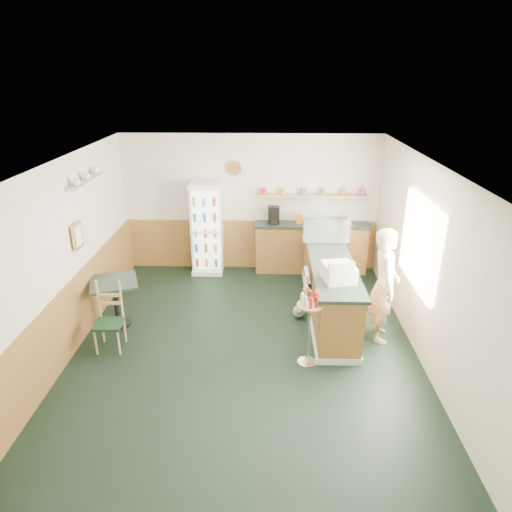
{
  "coord_description": "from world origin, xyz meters",
  "views": [
    {
      "loc": [
        0.33,
        -5.71,
        3.82
      ],
      "look_at": [
        0.16,
        0.6,
        1.22
      ],
      "focal_mm": 32.0,
      "sensor_mm": 36.0,
      "label": 1
    }
  ],
  "objects_px": {
    "drinks_fridge": "(207,228)",
    "cash_register": "(339,272)",
    "display_case": "(326,229)",
    "condiment_stand": "(309,318)",
    "shopkeeper": "(384,285)",
    "cafe_chair": "(110,313)",
    "cafe_table": "(115,294)"
  },
  "relations": [
    {
      "from": "drinks_fridge",
      "to": "cash_register",
      "type": "distance_m",
      "value": 3.36
    },
    {
      "from": "drinks_fridge",
      "to": "display_case",
      "type": "height_order",
      "value": "drinks_fridge"
    },
    {
      "from": "drinks_fridge",
      "to": "condiment_stand",
      "type": "xyz_separation_m",
      "value": [
        1.76,
        -3.09,
        -0.19
      ]
    },
    {
      "from": "shopkeeper",
      "to": "cafe_chair",
      "type": "distance_m",
      "value": 4.02
    },
    {
      "from": "cafe_table",
      "to": "condiment_stand",
      "type": "bearing_deg",
      "value": -18.04
    },
    {
      "from": "condiment_stand",
      "to": "display_case",
      "type": "bearing_deg",
      "value": 78.3
    },
    {
      "from": "display_case",
      "to": "cafe_table",
      "type": "bearing_deg",
      "value": -160.66
    },
    {
      "from": "cash_register",
      "to": "condiment_stand",
      "type": "bearing_deg",
      "value": -138.28
    },
    {
      "from": "cash_register",
      "to": "cafe_chair",
      "type": "bearing_deg",
      "value": 173.01
    },
    {
      "from": "condiment_stand",
      "to": "cash_register",
      "type": "bearing_deg",
      "value": 52.35
    },
    {
      "from": "drinks_fridge",
      "to": "display_case",
      "type": "xyz_separation_m",
      "value": [
        2.21,
        -0.94,
        0.33
      ]
    },
    {
      "from": "shopkeeper",
      "to": "cafe_chair",
      "type": "height_order",
      "value": "shopkeeper"
    },
    {
      "from": "drinks_fridge",
      "to": "cash_register",
      "type": "height_order",
      "value": "drinks_fridge"
    },
    {
      "from": "cash_register",
      "to": "cafe_table",
      "type": "distance_m",
      "value": 3.47
    },
    {
      "from": "drinks_fridge",
      "to": "condiment_stand",
      "type": "bearing_deg",
      "value": -60.31
    },
    {
      "from": "display_case",
      "to": "cash_register",
      "type": "height_order",
      "value": "display_case"
    },
    {
      "from": "cafe_chair",
      "to": "cafe_table",
      "type": "bearing_deg",
      "value": 98.4
    },
    {
      "from": "display_case",
      "to": "cafe_chair",
      "type": "height_order",
      "value": "display_case"
    },
    {
      "from": "cafe_table",
      "to": "cafe_chair",
      "type": "xyz_separation_m",
      "value": [
        0.11,
        -0.59,
        -0.01
      ]
    },
    {
      "from": "cash_register",
      "to": "condiment_stand",
      "type": "xyz_separation_m",
      "value": [
        -0.45,
        -0.58,
        -0.41
      ]
    },
    {
      "from": "cash_register",
      "to": "shopkeeper",
      "type": "relative_size",
      "value": 0.25
    },
    {
      "from": "shopkeeper",
      "to": "condiment_stand",
      "type": "distance_m",
      "value": 1.35
    },
    {
      "from": "cash_register",
      "to": "cafe_chair",
      "type": "height_order",
      "value": "cash_register"
    },
    {
      "from": "condiment_stand",
      "to": "cafe_table",
      "type": "bearing_deg",
      "value": 161.96
    },
    {
      "from": "drinks_fridge",
      "to": "shopkeeper",
      "type": "distance_m",
      "value": 3.77
    },
    {
      "from": "cash_register",
      "to": "cafe_table",
      "type": "relative_size",
      "value": 0.49
    },
    {
      "from": "cash_register",
      "to": "cafe_chair",
      "type": "xyz_separation_m",
      "value": [
        -3.29,
        -0.21,
        -0.59
      ]
    },
    {
      "from": "display_case",
      "to": "shopkeeper",
      "type": "distance_m",
      "value": 1.66
    },
    {
      "from": "drinks_fridge",
      "to": "cafe_table",
      "type": "relative_size",
      "value": 2.04
    },
    {
      "from": "drinks_fridge",
      "to": "display_case",
      "type": "distance_m",
      "value": 2.42
    },
    {
      "from": "drinks_fridge",
      "to": "condiment_stand",
      "type": "relative_size",
      "value": 1.69
    },
    {
      "from": "condiment_stand",
      "to": "cafe_table",
      "type": "relative_size",
      "value": 1.21
    }
  ]
}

